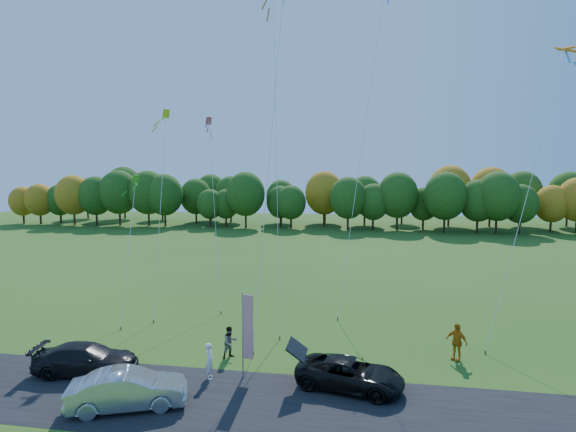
# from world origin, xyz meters

# --- Properties ---
(ground) EXTENTS (160.00, 160.00, 0.00)m
(ground) POSITION_xyz_m (0.00, 0.00, 0.00)
(ground) COLOR #235015
(asphalt_strip) EXTENTS (90.00, 6.00, 0.01)m
(asphalt_strip) POSITION_xyz_m (0.00, -4.00, 0.01)
(asphalt_strip) COLOR black
(asphalt_strip) RESTS_ON ground
(tree_line) EXTENTS (116.00, 12.00, 10.00)m
(tree_line) POSITION_xyz_m (0.00, 55.00, 0.00)
(tree_line) COLOR #1E4711
(tree_line) RESTS_ON ground
(black_suv) EXTENTS (5.21, 3.20, 1.35)m
(black_suv) POSITION_xyz_m (4.12, -1.89, 0.67)
(black_suv) COLOR black
(black_suv) RESTS_ON ground
(silver_sedan) EXTENTS (5.03, 3.22, 1.57)m
(silver_sedan) POSITION_xyz_m (-4.94, -5.06, 0.78)
(silver_sedan) COLOR #A2A1A6
(silver_sedan) RESTS_ON ground
(dark_truck_a) EXTENTS (5.18, 2.82, 1.42)m
(dark_truck_a) POSITION_xyz_m (-8.59, -2.39, 0.71)
(dark_truck_a) COLOR black
(dark_truck_a) RESTS_ON ground
(person_tailgate_a) EXTENTS (0.59, 0.73, 1.72)m
(person_tailgate_a) POSITION_xyz_m (-2.48, -1.97, 0.86)
(person_tailgate_a) COLOR white
(person_tailgate_a) RESTS_ON ground
(person_tailgate_b) EXTENTS (1.01, 1.01, 1.66)m
(person_tailgate_b) POSITION_xyz_m (-2.20, 0.50, 0.83)
(person_tailgate_b) COLOR gray
(person_tailgate_b) RESTS_ON ground
(person_east) EXTENTS (1.20, 1.09, 1.96)m
(person_east) POSITION_xyz_m (9.51, 2.07, 0.98)
(person_east) COLOR #C17112
(person_east) RESTS_ON ground
(feather_flag) EXTENTS (0.55, 0.11, 4.14)m
(feather_flag) POSITION_xyz_m (-0.75, -1.60, 2.53)
(feather_flag) COLOR #999999
(feather_flag) RESTS_ON ground
(kite_delta_blue) EXTENTS (3.96, 11.85, 25.81)m
(kite_delta_blue) POSITION_xyz_m (-1.31, 8.90, 12.62)
(kite_delta_blue) COLOR #4C3F33
(kite_delta_blue) RESTS_ON ground
(kite_parafoil_orange) EXTENTS (5.37, 13.87, 27.32)m
(kite_parafoil_orange) POSITION_xyz_m (4.74, 13.99, 13.46)
(kite_parafoil_orange) COLOR #4C3F33
(kite_parafoil_orange) RESTS_ON ground
(kite_delta_red) EXTENTS (2.36, 8.83, 24.42)m
(kite_delta_red) POSITION_xyz_m (-0.82, 5.43, 13.45)
(kite_delta_red) COLOR #4C3F33
(kite_delta_red) RESTS_ON ground
(kite_parafoil_rainbow) EXTENTS (7.49, 7.92, 18.07)m
(kite_parafoil_rainbow) POSITION_xyz_m (14.29, 6.84, 8.90)
(kite_parafoil_rainbow) COLOR #4C3F33
(kite_parafoil_rainbow) RESTS_ON ground
(kite_diamond_yellow) EXTENTS (1.74, 5.93, 14.66)m
(kite_diamond_yellow) POSITION_xyz_m (-9.27, 7.68, 7.21)
(kite_diamond_yellow) COLOR #4C3F33
(kite_diamond_yellow) RESTS_ON ground
(kite_diamond_green) EXTENTS (2.22, 6.25, 9.78)m
(kite_diamond_green) POSITION_xyz_m (-10.95, 6.30, 4.73)
(kite_diamond_green) COLOR #4C3F33
(kite_diamond_green) RESTS_ON ground
(kite_diamond_pink) EXTENTS (3.56, 7.36, 14.51)m
(kite_diamond_pink) POSITION_xyz_m (-6.41, 10.81, 7.06)
(kite_diamond_pink) COLOR #4C3F33
(kite_diamond_pink) RESTS_ON ground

